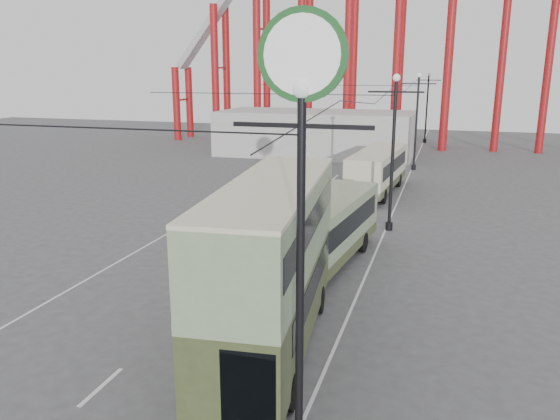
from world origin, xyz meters
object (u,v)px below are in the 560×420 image
(single_decker_green, at_px, (319,233))
(pedestrian, at_px, (296,244))
(double_decker_bus, at_px, (273,257))
(single_decker_cream, at_px, (377,169))
(lamp_post_near, at_px, (301,146))

(single_decker_green, relative_size, pedestrian, 6.35)
(double_decker_bus, distance_m, single_decker_cream, 26.42)
(single_decker_green, height_order, pedestrian, single_decker_green)
(lamp_post_near, bearing_deg, single_decker_green, 100.98)
(lamp_post_near, distance_m, pedestrian, 15.89)
(lamp_post_near, relative_size, pedestrian, 5.63)
(double_decker_bus, distance_m, single_decker_green, 8.02)
(single_decker_cream, bearing_deg, single_decker_green, -86.82)
(lamp_post_near, distance_m, single_decker_green, 14.44)
(single_decker_green, bearing_deg, single_decker_cream, 95.12)
(double_decker_bus, relative_size, single_decker_green, 0.93)
(single_decker_green, distance_m, single_decker_cream, 18.49)
(lamp_post_near, xyz_separation_m, single_decker_green, (-2.51, 12.92, -5.96))
(single_decker_cream, bearing_deg, double_decker_bus, -86.05)
(lamp_post_near, distance_m, double_decker_bus, 7.16)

